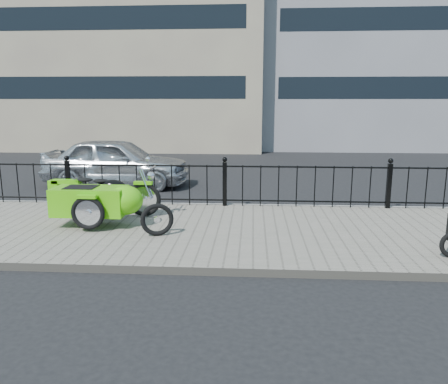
{
  "coord_description": "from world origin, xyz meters",
  "views": [
    {
      "loc": [
        0.6,
        -8.02,
        2.35
      ],
      "look_at": [
        0.08,
        -0.1,
        0.71
      ],
      "focal_mm": 35.0,
      "sensor_mm": 36.0,
      "label": 1
    }
  ],
  "objects": [
    {
      "name": "spare_tire",
      "position": [
        -1.0,
        -1.0,
        0.4
      ],
      "size": [
        0.56,
        0.26,
        0.56
      ],
      "primitive_type": "torus",
      "rotation": [
        1.57,
        0.0,
        0.32
      ],
      "color": "black",
      "rests_on": "sidewalk"
    },
    {
      "name": "curb",
      "position": [
        0.0,
        1.44,
        0.06
      ],
      "size": [
        30.0,
        0.1,
        0.12
      ],
      "primitive_type": "cube",
      "color": "gray",
      "rests_on": "ground"
    },
    {
      "name": "iron_fence",
      "position": [
        0.0,
        1.3,
        0.59
      ],
      "size": [
        14.11,
        0.11,
        1.08
      ],
      "color": "black",
      "rests_on": "sidewalk"
    },
    {
      "name": "motorcycle_sidecar",
      "position": [
        -2.16,
        -0.34,
        0.59
      ],
      "size": [
        2.28,
        1.48,
        0.98
      ],
      "color": "black",
      "rests_on": "sidewalk"
    },
    {
      "name": "ground",
      "position": [
        0.0,
        0.0,
        0.0
      ],
      "size": [
        120.0,
        120.0,
        0.0
      ],
      "primitive_type": "plane",
      "color": "black",
      "rests_on": "ground"
    },
    {
      "name": "building_tan",
      "position": [
        -6.0,
        15.99,
        6.0
      ],
      "size": [
        14.0,
        8.01,
        12.0
      ],
      "color": "gray",
      "rests_on": "ground"
    },
    {
      "name": "sedan_car",
      "position": [
        -3.24,
        4.0,
        0.69
      ],
      "size": [
        4.1,
        1.76,
        1.38
      ],
      "primitive_type": "imported",
      "rotation": [
        0.0,
        0.0,
        1.54
      ],
      "color": "#BBBEC2",
      "rests_on": "ground"
    },
    {
      "name": "building_grey",
      "position": [
        7.0,
        16.99,
        7.5
      ],
      "size": [
        12.0,
        8.01,
        15.0
      ],
      "color": "gray",
      "rests_on": "ground"
    },
    {
      "name": "sidewalk",
      "position": [
        0.0,
        -0.5,
        0.06
      ],
      "size": [
        30.0,
        3.8,
        0.12
      ],
      "primitive_type": "cube",
      "color": "slate",
      "rests_on": "ground"
    }
  ]
}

